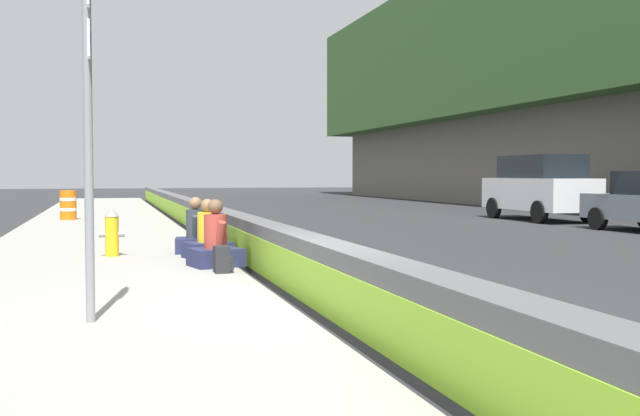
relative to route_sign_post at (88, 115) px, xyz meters
name	(u,v)px	position (x,y,z in m)	size (l,w,h in m)	color
ground_plane	(330,316)	(0.35, -2.61, -2.21)	(160.00, 160.00, 0.00)	#2B2B2D
sidewalk_strip	(88,323)	(0.35, 0.04, -2.14)	(80.00, 4.40, 0.14)	gray
jersey_barrier	(330,279)	(0.35, -2.61, -1.79)	(76.00, 0.45, 0.85)	#545456
route_sign_post	(88,115)	(0.00, 0.00, 0.00)	(0.44, 0.09, 3.60)	gray
fire_hydrant	(112,232)	(6.20, -0.25, -1.62)	(0.26, 0.46, 0.88)	gold
seated_person_foreground	(216,245)	(4.22, -1.84, -1.73)	(0.83, 0.91, 1.08)	#23284C
seated_person_middle	(208,240)	(5.45, -1.88, -1.74)	(0.82, 0.90, 1.05)	#23284C
seated_person_rear	(196,235)	(6.41, -1.78, -1.74)	(0.73, 0.83, 1.06)	#23284C
backpack	(222,260)	(3.42, -1.83, -1.88)	(0.32, 0.28, 0.40)	#232328
construction_barrel	(68,205)	(17.94, 1.05, -1.59)	(0.54, 0.54, 0.95)	orange
parked_car_fourth	(539,187)	(15.34, -14.76, -1.03)	(4.82, 2.10, 2.28)	silver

